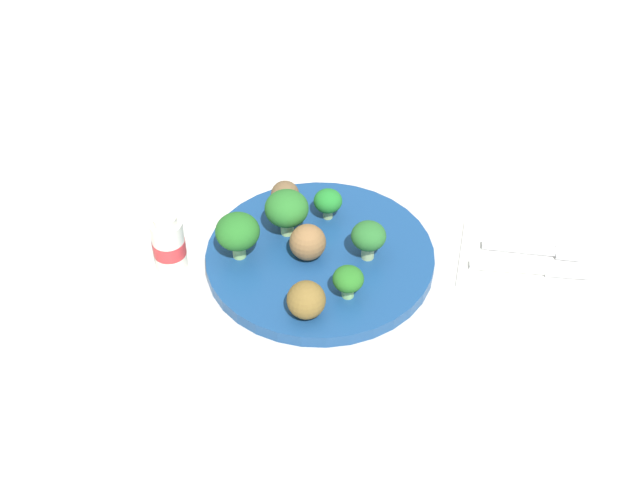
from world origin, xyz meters
TOP-DOWN VIEW (x-y plane):
  - ground_plane at (0.00, 0.00)m, footprint 4.00×4.00m
  - plate at (0.00, 0.00)m, footprint 0.28×0.28m
  - broccoli_floret_back_left at (0.06, -0.00)m, footprint 0.04×0.04m
  - broccoli_floret_front_left at (-0.05, 0.03)m, footprint 0.05×0.05m
  - broccoli_floret_back_right at (-0.10, -0.02)m, footprint 0.05×0.05m
  - broccoli_floret_mid_right at (0.00, 0.07)m, footprint 0.04×0.04m
  - broccoli_floret_near_rim at (0.04, -0.07)m, footprint 0.04×0.04m
  - meatball_back_right at (-0.01, -0.01)m, footprint 0.04×0.04m
  - meatball_back_left at (0.00, -0.10)m, footprint 0.04×0.04m
  - meatball_mid_right at (-0.06, 0.08)m, footprint 0.04×0.04m
  - napkin at (0.26, 0.04)m, footprint 0.18×0.13m
  - fork at (0.26, 0.05)m, footprint 0.12×0.02m
  - knife at (0.26, 0.02)m, footprint 0.15×0.02m
  - yogurt_bottle at (-0.18, -0.03)m, footprint 0.04×0.04m

SIDE VIEW (x-z plane):
  - ground_plane at x=0.00m, z-range 0.00..0.00m
  - napkin at x=0.26m, z-range 0.00..0.01m
  - knife at x=0.26m, z-range 0.00..0.01m
  - fork at x=0.26m, z-range 0.00..0.01m
  - plate at x=0.00m, z-range 0.00..0.02m
  - meatball_mid_right at x=-0.06m, z-range 0.02..0.05m
  - yogurt_bottle at x=-0.18m, z-range 0.00..0.07m
  - meatball_back_left at x=0.00m, z-range 0.02..0.06m
  - meatball_back_right at x=-0.01m, z-range 0.02..0.06m
  - broccoli_floret_near_rim at x=0.04m, z-range 0.02..0.06m
  - broccoli_floret_mid_right at x=0.00m, z-range 0.02..0.06m
  - broccoli_floret_back_left at x=0.06m, z-range 0.02..0.07m
  - broccoli_floret_front_left at x=-0.05m, z-range 0.02..0.08m
  - broccoli_floret_back_right at x=-0.10m, z-range 0.02..0.08m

